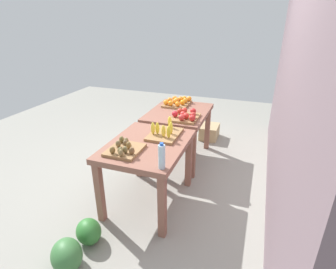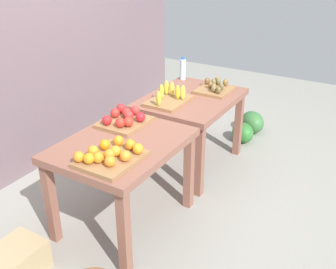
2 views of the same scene
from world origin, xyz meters
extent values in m
plane|color=gray|center=(0.00, 0.00, 0.00)|extent=(8.00, 8.00, 0.00)
cube|color=#6E5A61|center=(0.00, 1.35, 1.50)|extent=(4.40, 0.12, 3.00)
cube|color=brown|center=(-0.56, 0.00, 0.72)|extent=(1.04, 0.80, 0.06)
cube|color=brown|center=(-1.02, -0.34, 0.34)|extent=(0.07, 0.07, 0.69)
cube|color=brown|center=(-0.10, -0.34, 0.34)|extent=(0.07, 0.07, 0.69)
cube|color=brown|center=(-1.02, 0.34, 0.34)|extent=(0.07, 0.07, 0.69)
cube|color=brown|center=(-0.10, 0.34, 0.34)|extent=(0.07, 0.07, 0.69)
cube|color=brown|center=(0.56, 0.00, 0.72)|extent=(1.04, 0.80, 0.06)
cube|color=brown|center=(0.10, -0.34, 0.34)|extent=(0.07, 0.07, 0.69)
cube|color=brown|center=(1.02, -0.34, 0.34)|extent=(0.07, 0.07, 0.69)
cube|color=brown|center=(0.10, 0.34, 0.34)|extent=(0.07, 0.07, 0.69)
cube|color=brown|center=(1.02, 0.34, 0.34)|extent=(0.07, 0.07, 0.69)
cube|color=olive|center=(-0.83, -0.12, 0.76)|extent=(0.44, 0.36, 0.03)
sphere|color=orange|center=(-0.93, -0.19, 0.81)|extent=(0.10, 0.10, 0.08)
sphere|color=orange|center=(-0.69, -0.25, 0.81)|extent=(0.11, 0.11, 0.08)
sphere|color=orange|center=(-0.97, -0.04, 0.81)|extent=(0.10, 0.10, 0.08)
sphere|color=orange|center=(-0.86, -0.13, 0.81)|extent=(0.08, 0.08, 0.08)
sphere|color=orange|center=(-0.67, -0.16, 0.81)|extent=(0.10, 0.10, 0.08)
sphere|color=orange|center=(-0.67, -0.05, 0.81)|extent=(0.10, 0.10, 0.08)
sphere|color=orange|center=(-0.80, -0.13, 0.81)|extent=(0.08, 0.08, 0.08)
sphere|color=orange|center=(-0.82, -0.23, 0.81)|extent=(0.08, 0.08, 0.08)
sphere|color=orange|center=(-0.88, 0.00, 0.81)|extent=(0.08, 0.08, 0.08)
sphere|color=orange|center=(-0.93, -0.09, 0.81)|extent=(0.11, 0.11, 0.08)
sphere|color=orange|center=(-0.76, -0.01, 0.81)|extent=(0.09, 0.09, 0.08)
sphere|color=orange|center=(-0.99, 0.03, 0.81)|extent=(0.11, 0.11, 0.08)
cube|color=olive|center=(-0.29, 0.17, 0.76)|extent=(0.40, 0.34, 0.03)
sphere|color=red|center=(-0.23, 0.05, 0.82)|extent=(0.11, 0.11, 0.08)
sphere|color=red|center=(-0.42, 0.24, 0.82)|extent=(0.09, 0.09, 0.08)
sphere|color=red|center=(-0.26, 0.15, 0.82)|extent=(0.11, 0.11, 0.08)
sphere|color=red|center=(-0.16, 0.30, 0.82)|extent=(0.10, 0.10, 0.08)
sphere|color=red|center=(-0.27, 0.28, 0.82)|extent=(0.11, 0.11, 0.08)
sphere|color=red|center=(-0.41, 0.12, 0.82)|extent=(0.11, 0.11, 0.08)
sphere|color=red|center=(-0.36, 0.08, 0.82)|extent=(0.10, 0.10, 0.08)
sphere|color=red|center=(-0.21, 0.20, 0.82)|extent=(0.10, 0.10, 0.08)
sphere|color=red|center=(-0.14, 0.17, 0.82)|extent=(0.10, 0.10, 0.08)
cube|color=olive|center=(0.32, 0.11, 0.76)|extent=(0.44, 0.32, 0.03)
ellipsoid|color=yellow|center=(0.42, 0.13, 0.85)|extent=(0.05, 0.06, 0.14)
ellipsoid|color=yellow|center=(0.30, 0.18, 0.85)|extent=(0.06, 0.06, 0.14)
ellipsoid|color=yellow|center=(0.36, 0.04, 0.85)|extent=(0.06, 0.07, 0.14)
ellipsoid|color=yellow|center=(0.42, 0.19, 0.85)|extent=(0.06, 0.05, 0.14)
ellipsoid|color=yellow|center=(0.13, 0.10, 0.85)|extent=(0.06, 0.06, 0.14)
ellipsoid|color=yellow|center=(0.38, -0.01, 0.85)|extent=(0.06, 0.06, 0.14)
cube|color=olive|center=(0.81, -0.13, 0.76)|extent=(0.36, 0.32, 0.03)
ellipsoid|color=brown|center=(0.80, -0.21, 0.81)|extent=(0.06, 0.07, 0.07)
ellipsoid|color=brown|center=(0.79, -0.10, 0.81)|extent=(0.06, 0.05, 0.07)
ellipsoid|color=brown|center=(0.70, -0.23, 0.81)|extent=(0.07, 0.07, 0.07)
ellipsoid|color=olive|center=(0.96, -0.09, 0.81)|extent=(0.07, 0.07, 0.07)
ellipsoid|color=brown|center=(0.93, -0.12, 0.81)|extent=(0.07, 0.07, 0.07)
ellipsoid|color=brown|center=(0.76, -0.15, 0.81)|extent=(0.07, 0.07, 0.07)
ellipsoid|color=olive|center=(0.71, -0.17, 0.81)|extent=(0.05, 0.06, 0.07)
ellipsoid|color=brown|center=(0.94, -0.19, 0.81)|extent=(0.07, 0.07, 0.07)
ellipsoid|color=olive|center=(0.89, -0.08, 0.81)|extent=(0.07, 0.07, 0.07)
ellipsoid|color=brown|center=(0.89, -0.01, 0.81)|extent=(0.07, 0.07, 0.07)
cylinder|color=silver|center=(0.99, 0.33, 0.86)|extent=(0.06, 0.06, 0.22)
cylinder|color=blue|center=(0.99, 0.33, 0.98)|extent=(0.03, 0.03, 0.02)
ellipsoid|color=#386F38|center=(1.63, -0.30, 0.13)|extent=(0.41, 0.42, 0.26)
ellipsoid|color=#2F732F|center=(1.32, -0.29, 0.12)|extent=(0.35, 0.36, 0.23)
cylinder|color=brown|center=(-1.39, -0.35, 0.10)|extent=(0.32, 0.32, 0.19)
torus|color=brown|center=(-1.39, -0.35, 0.19)|extent=(0.34, 0.34, 0.02)
cube|color=tan|center=(-1.44, 0.30, 0.12)|extent=(0.40, 0.30, 0.23)
camera|label=1|loc=(2.90, 1.07, 1.97)|focal=28.56mm
camera|label=2|loc=(-2.69, -1.68, 2.12)|focal=42.71mm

